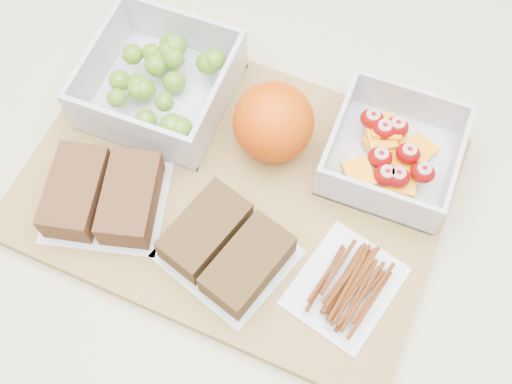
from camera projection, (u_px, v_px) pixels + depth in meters
ground at (252, 358)px, 1.49m from camera, size 4.00×4.00×0.00m
counter at (251, 306)px, 1.08m from camera, size 1.20×0.90×0.90m
cutting_board at (235, 188)px, 0.67m from camera, size 0.43×0.32×0.02m
grape_container at (162, 82)px, 0.68m from camera, size 0.15×0.15×0.06m
fruit_container at (392, 154)px, 0.65m from camera, size 0.13×0.13×0.05m
orange at (273, 122)px, 0.64m from camera, size 0.08×0.08×0.08m
sandwich_bag_left at (103, 195)px, 0.63m from camera, size 0.14×0.13×0.04m
sandwich_bag_center at (226, 248)px, 0.61m from camera, size 0.14×0.13×0.04m
pretzel_bag at (346, 283)px, 0.60m from camera, size 0.11×0.12×0.02m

